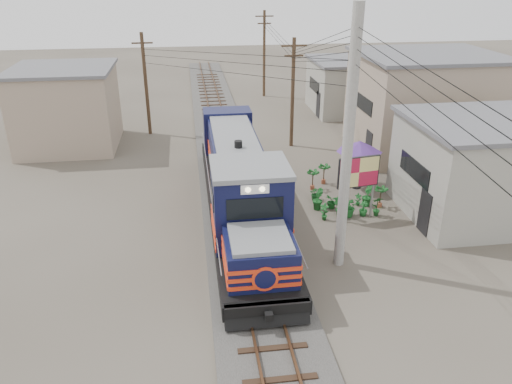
{
  "coord_description": "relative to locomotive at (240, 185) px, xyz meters",
  "views": [
    {
      "loc": [
        -2.17,
        -17.11,
        11.05
      ],
      "look_at": [
        0.48,
        2.1,
        2.2
      ],
      "focal_mm": 35.0,
      "sensor_mm": 36.0,
      "label": 1
    }
  ],
  "objects": [
    {
      "name": "shophouse_front",
      "position": [
        11.5,
        -0.96,
        0.6
      ],
      "size": [
        7.35,
        6.3,
        4.7
      ],
      "color": "gray",
      "rests_on": "ground"
    },
    {
      "name": "locomotive",
      "position": [
        0.0,
        0.0,
        0.0
      ],
      "size": [
        3.01,
        16.36,
        4.06
      ],
      "color": "black",
      "rests_on": "ground"
    },
    {
      "name": "shophouse_back",
      "position": [
        11.0,
        18.04,
        0.35
      ],
      "size": [
        6.3,
        6.3,
        4.2
      ],
      "color": "gray",
      "rests_on": "ground"
    },
    {
      "name": "track",
      "position": [
        0.0,
        6.04,
        -1.5
      ],
      "size": [
        1.15,
        70.0,
        0.12
      ],
      "color": "#51331E",
      "rests_on": "ground"
    },
    {
      "name": "plant_nursery",
      "position": [
        5.04,
        0.08,
        -1.29
      ],
      "size": [
        3.26,
        2.92,
        1.1
      ],
      "color": "#185620",
      "rests_on": "ground"
    },
    {
      "name": "ballast",
      "position": [
        0.0,
        6.04,
        -1.68
      ],
      "size": [
        3.6,
        70.0,
        0.16
      ],
      "primitive_type": "cube",
      "color": "#595651",
      "rests_on": "ground"
    },
    {
      "name": "wooden_pole_mid",
      "position": [
        4.5,
        10.04,
        1.91
      ],
      "size": [
        1.6,
        0.24,
        7.0
      ],
      "color": "#4C3826",
      "rests_on": "ground"
    },
    {
      "name": "wooden_pole_left",
      "position": [
        -5.0,
        14.04,
        1.91
      ],
      "size": [
        1.6,
        0.24,
        7.0
      ],
      "color": "#4C3826",
      "rests_on": "ground"
    },
    {
      "name": "billboard",
      "position": [
        5.38,
        -0.78,
        0.55
      ],
      "size": [
        2.03,
        0.44,
        3.15
      ],
      "rotation": [
        0.0,
        0.0,
        0.15
      ],
      "color": "#99999E",
      "rests_on": "ground"
    },
    {
      "name": "ground",
      "position": [
        0.0,
        -3.96,
        -1.76
      ],
      "size": [
        120.0,
        120.0,
        0.0
      ],
      "primitive_type": "plane",
      "color": "#473F35",
      "rests_on": "ground"
    },
    {
      "name": "power_lines",
      "position": [
        -0.14,
        4.53,
        5.8
      ],
      "size": [
        9.65,
        19.0,
        3.3
      ],
      "color": "black",
      "rests_on": "ground"
    },
    {
      "name": "market_umbrella",
      "position": [
        6.62,
        2.75,
        0.58
      ],
      "size": [
        2.84,
        2.84,
        2.67
      ],
      "rotation": [
        0.0,
        0.0,
        -0.2
      ],
      "color": "black",
      "rests_on": "ground"
    },
    {
      "name": "shophouse_left",
      "position": [
        -10.0,
        12.04,
        0.85
      ],
      "size": [
        6.3,
        6.3,
        5.2
      ],
      "color": "gray",
      "rests_on": "ground"
    },
    {
      "name": "vendor",
      "position": [
        7.42,
        2.59,
        -0.87
      ],
      "size": [
        0.77,
        0.76,
        1.78
      ],
      "primitive_type": "imported",
      "rotation": [
        0.0,
        0.0,
        3.89
      ],
      "color": "black",
      "rests_on": "ground"
    },
    {
      "name": "shophouse_mid",
      "position": [
        12.5,
        8.04,
        1.35
      ],
      "size": [
        8.4,
        7.35,
        6.2
      ],
      "color": "gray",
      "rests_on": "ground"
    },
    {
      "name": "utility_pole_main",
      "position": [
        3.5,
        -4.46,
        3.24
      ],
      "size": [
        0.4,
        0.4,
        10.0
      ],
      "color": "#9E9B93",
      "rests_on": "ground"
    },
    {
      "name": "wooden_pole_far",
      "position": [
        4.8,
        24.04,
        2.17
      ],
      "size": [
        1.6,
        0.24,
        7.5
      ],
      "color": "#4C3826",
      "rests_on": "ground"
    }
  ]
}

